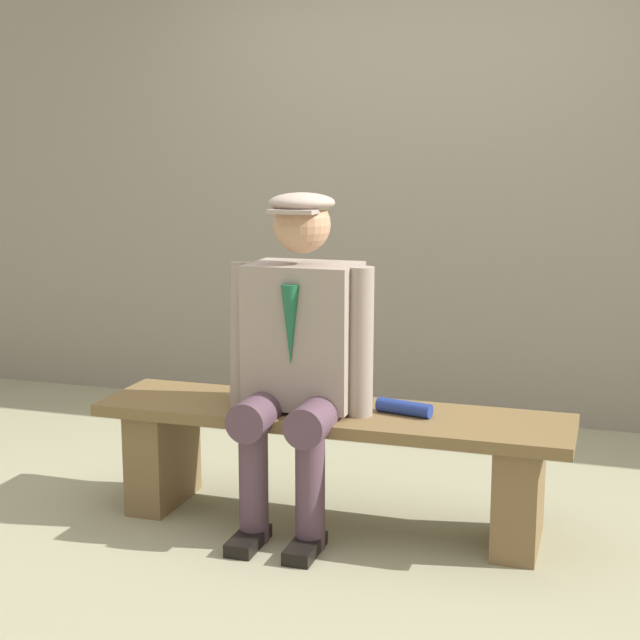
{
  "coord_description": "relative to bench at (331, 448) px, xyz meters",
  "views": [
    {
      "loc": [
        -1.03,
        3.35,
        1.45
      ],
      "look_at": [
        0.04,
        0.0,
        0.81
      ],
      "focal_mm": 52.5,
      "sensor_mm": 36.0,
      "label": 1
    }
  ],
  "objects": [
    {
      "name": "ground_plane",
      "position": [
        0.0,
        0.0,
        -0.31
      ],
      "size": [
        30.0,
        30.0,
        0.0
      ],
      "primitive_type": "plane",
      "color": "gray"
    },
    {
      "name": "bench",
      "position": [
        0.0,
        0.0,
        0.0
      ],
      "size": [
        1.85,
        0.46,
        0.46
      ],
      "color": "brown",
      "rests_on": "ground"
    },
    {
      "name": "rolled_magazine",
      "position": [
        -0.29,
        -0.01,
        0.18
      ],
      "size": [
        0.22,
        0.1,
        0.06
      ],
      "primitive_type": "cylinder",
      "rotation": [
        0.0,
        1.57,
        -0.22
      ],
      "color": "navy",
      "rests_on": "bench"
    },
    {
      "name": "stadium_wall",
      "position": [
        0.0,
        -1.75,
        0.89
      ],
      "size": [
        12.0,
        0.24,
        2.4
      ],
      "primitive_type": "cube",
      "color": "gray",
      "rests_on": "ground"
    },
    {
      "name": "seated_man",
      "position": [
        0.11,
        0.05,
        0.41
      ],
      "size": [
        0.58,
        0.58,
        1.3
      ],
      "color": "gray",
      "rests_on": "ground"
    }
  ]
}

